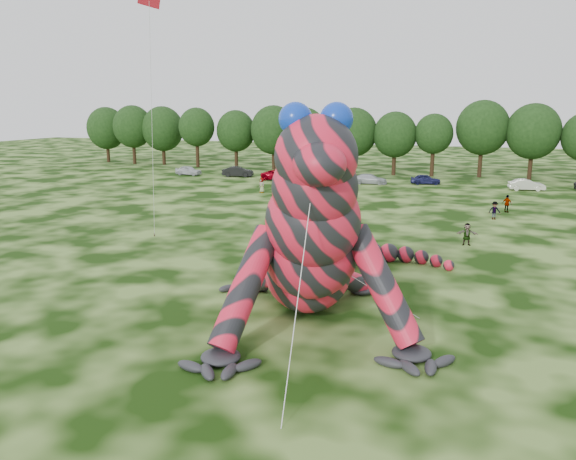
% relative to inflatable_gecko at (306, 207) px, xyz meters
% --- Properties ---
extents(ground, '(240.00, 240.00, 0.00)m').
position_rel_inflatable_gecko_xyz_m(ground, '(-0.24, -1.76, -4.95)').
color(ground, '#16330A').
rests_on(ground, ground).
extents(inflatable_gecko, '(22.90, 24.62, 9.90)m').
position_rel_inflatable_gecko_xyz_m(inflatable_gecko, '(0.00, 0.00, 0.00)').
color(inflatable_gecko, red).
rests_on(inflatable_gecko, ground).
extents(flying_kite, '(3.28, 3.37, 17.14)m').
position_rel_inflatable_gecko_xyz_m(flying_kite, '(-13.17, 7.82, 10.19)').
color(flying_kite, red).
rests_on(flying_kite, ground).
extents(tree_0, '(6.91, 6.22, 9.51)m').
position_rel_inflatable_gecko_xyz_m(tree_0, '(-54.79, 57.47, -0.20)').
color(tree_0, black).
rests_on(tree_0, ground).
extents(tree_1, '(6.74, 6.07, 9.81)m').
position_rel_inflatable_gecko_xyz_m(tree_1, '(-48.59, 56.29, -0.05)').
color(tree_1, black).
rests_on(tree_1, ground).
extents(tree_2, '(7.04, 6.34, 9.64)m').
position_rel_inflatable_gecko_xyz_m(tree_2, '(-43.25, 57.00, -0.13)').
color(tree_2, black).
rests_on(tree_2, ground).
extents(tree_3, '(5.81, 5.23, 9.44)m').
position_rel_inflatable_gecko_xyz_m(tree_3, '(-35.95, 55.31, -0.23)').
color(tree_3, black).
rests_on(tree_3, ground).
extents(tree_4, '(6.22, 5.60, 9.06)m').
position_rel_inflatable_gecko_xyz_m(tree_4, '(-29.88, 56.95, -0.42)').
color(tree_4, black).
rests_on(tree_4, ground).
extents(tree_5, '(7.16, 6.44, 9.80)m').
position_rel_inflatable_gecko_xyz_m(tree_5, '(-23.36, 56.67, -0.05)').
color(tree_5, black).
rests_on(tree_5, ground).
extents(tree_6, '(6.52, 5.86, 9.49)m').
position_rel_inflatable_gecko_xyz_m(tree_6, '(-17.79, 54.92, -0.20)').
color(tree_6, black).
rests_on(tree_6, ground).
extents(tree_7, '(6.68, 6.01, 9.48)m').
position_rel_inflatable_gecko_xyz_m(tree_7, '(-10.32, 55.04, -0.21)').
color(tree_7, black).
rests_on(tree_7, ground).
extents(tree_8, '(6.14, 5.53, 8.94)m').
position_rel_inflatable_gecko_xyz_m(tree_8, '(-4.45, 55.22, -0.48)').
color(tree_8, black).
rests_on(tree_8, ground).
extents(tree_9, '(5.27, 4.74, 8.68)m').
position_rel_inflatable_gecko_xyz_m(tree_9, '(0.83, 55.58, -0.61)').
color(tree_9, black).
rests_on(tree_9, ground).
extents(tree_10, '(7.09, 6.38, 10.50)m').
position_rel_inflatable_gecko_xyz_m(tree_10, '(7.16, 56.82, 0.30)').
color(tree_10, black).
rests_on(tree_10, ground).
extents(tree_11, '(7.01, 6.31, 10.07)m').
position_rel_inflatable_gecko_xyz_m(tree_11, '(13.55, 56.43, 0.08)').
color(tree_11, black).
rests_on(tree_11, ground).
extents(car_0, '(3.92, 1.76, 1.31)m').
position_rel_inflatable_gecko_xyz_m(car_0, '(-32.14, 45.48, -4.30)').
color(car_0, silver).
rests_on(car_0, ground).
extents(car_1, '(4.50, 2.28, 1.42)m').
position_rel_inflatable_gecko_xyz_m(car_1, '(-24.63, 46.00, -4.24)').
color(car_1, black).
rests_on(car_1, ground).
extents(car_2, '(5.24, 2.76, 1.41)m').
position_rel_inflatable_gecko_xyz_m(car_2, '(-17.72, 44.34, -4.25)').
color(car_2, '#970010').
rests_on(car_2, ground).
extents(car_3, '(4.43, 2.03, 1.26)m').
position_rel_inflatable_gecko_xyz_m(car_3, '(-5.79, 44.84, -4.32)').
color(car_3, '#B3B8BD').
rests_on(car_3, ground).
extents(car_4, '(3.92, 2.16, 1.26)m').
position_rel_inflatable_gecko_xyz_m(car_4, '(0.90, 46.87, -4.32)').
color(car_4, '#1A1D4F').
rests_on(car_4, ground).
extents(car_5, '(4.23, 2.10, 1.33)m').
position_rel_inflatable_gecko_xyz_m(car_5, '(12.61, 45.43, -4.28)').
color(car_5, silver).
rests_on(car_5, ground).
extents(spectator_4, '(0.99, 0.90, 1.69)m').
position_rel_inflatable_gecko_xyz_m(spectator_4, '(-16.01, 33.65, -4.10)').
color(spectator_4, gray).
rests_on(spectator_4, ground).
extents(spectator_1, '(1.03, 0.87, 1.86)m').
position_rel_inflatable_gecko_xyz_m(spectator_1, '(-7.76, 24.67, -4.02)').
color(spectator_1, gray).
rests_on(spectator_1, ground).
extents(spectator_5, '(1.54, 0.71, 1.60)m').
position_rel_inflatable_gecko_xyz_m(spectator_5, '(7.08, 15.52, -4.15)').
color(spectator_5, gray).
rests_on(spectator_5, ground).
extents(spectator_2, '(1.16, 0.87, 1.60)m').
position_rel_inflatable_gecko_xyz_m(spectator_2, '(8.97, 25.98, -4.15)').
color(spectator_2, gray).
rests_on(spectator_2, ground).
extents(spectator_3, '(1.03, 0.86, 1.65)m').
position_rel_inflatable_gecko_xyz_m(spectator_3, '(10.10, 29.82, -4.12)').
color(spectator_3, gray).
rests_on(spectator_3, ground).
extents(spectator_0, '(0.57, 0.75, 1.86)m').
position_rel_inflatable_gecko_xyz_m(spectator_0, '(-9.59, 22.51, -4.02)').
color(spectator_0, gray).
rests_on(spectator_0, ground).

